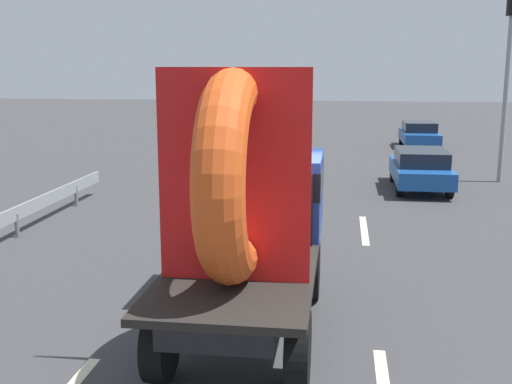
# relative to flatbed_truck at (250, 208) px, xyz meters

# --- Properties ---
(ground_plane) EXTENTS (120.00, 120.00, 0.00)m
(ground_plane) POSITION_rel_flatbed_truck_xyz_m (-0.14, 0.47, -1.81)
(ground_plane) COLOR #38383A
(flatbed_truck) EXTENTS (2.02, 4.87, 3.83)m
(flatbed_truck) POSITION_rel_flatbed_truck_xyz_m (0.00, 0.00, 0.00)
(flatbed_truck) COLOR black
(flatbed_truck) RESTS_ON ground_plane
(distant_sedan) EXTENTS (1.66, 3.87, 1.26)m
(distant_sedan) POSITION_rel_flatbed_truck_xyz_m (3.78, 11.18, -1.13)
(distant_sedan) COLOR black
(distant_sedan) RESTS_ON ground_plane
(traffic_light) EXTENTS (0.42, 0.36, 6.29)m
(traffic_light) POSITION_rel_flatbed_truck_xyz_m (6.59, 12.86, 2.26)
(traffic_light) COLOR gray
(traffic_light) RESTS_ON ground_plane
(lane_dash_left_far) EXTENTS (0.16, 2.78, 0.01)m
(lane_dash_left_far) POSITION_rel_flatbed_truck_xyz_m (-1.89, 5.73, -1.80)
(lane_dash_left_far) COLOR beige
(lane_dash_left_far) RESTS_ON ground_plane
(lane_dash_right_far) EXTENTS (0.16, 2.67, 0.01)m
(lane_dash_right_far) POSITION_rel_flatbed_truck_xyz_m (1.89, 5.86, -1.80)
(lane_dash_right_far) COLOR beige
(lane_dash_right_far) RESTS_ON ground_plane
(oncoming_car) EXTENTS (1.61, 3.75, 1.22)m
(oncoming_car) POSITION_rel_flatbed_truck_xyz_m (4.92, 21.63, -1.15)
(oncoming_car) COLOR black
(oncoming_car) RESTS_ON ground_plane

